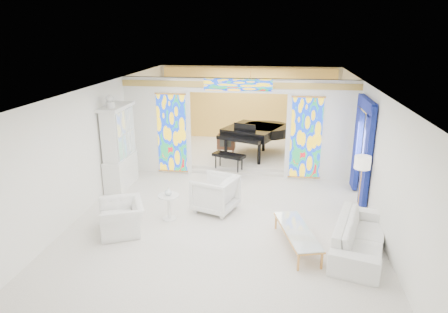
# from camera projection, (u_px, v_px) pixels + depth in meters

# --- Properties ---
(floor) EXTENTS (12.00, 12.00, 0.00)m
(floor) POSITION_uv_depth(u_px,v_px,m) (229.00, 201.00, 10.62)
(floor) COLOR white
(floor) RESTS_ON ground
(ceiling) EXTENTS (7.00, 12.00, 0.02)m
(ceiling) POSITION_uv_depth(u_px,v_px,m) (230.00, 88.00, 9.71)
(ceiling) COLOR white
(ceiling) RESTS_ON wall_back
(wall_back) EXTENTS (7.00, 0.02, 3.00)m
(wall_back) POSITION_uv_depth(u_px,v_px,m) (249.00, 105.00, 15.83)
(wall_back) COLOR white
(wall_back) RESTS_ON floor
(wall_front) EXTENTS (7.00, 0.02, 3.00)m
(wall_front) POSITION_uv_depth(u_px,v_px,m) (163.00, 294.00, 4.50)
(wall_front) COLOR white
(wall_front) RESTS_ON floor
(wall_left) EXTENTS (0.02, 12.00, 3.00)m
(wall_left) POSITION_uv_depth(u_px,v_px,m) (99.00, 142.00, 10.63)
(wall_left) COLOR white
(wall_left) RESTS_ON floor
(wall_right) EXTENTS (0.02, 12.00, 3.00)m
(wall_right) POSITION_uv_depth(u_px,v_px,m) (372.00, 152.00, 9.70)
(wall_right) COLOR white
(wall_right) RESTS_ON floor
(partition_wall) EXTENTS (7.00, 0.22, 3.00)m
(partition_wall) POSITION_uv_depth(u_px,v_px,m) (238.00, 123.00, 12.00)
(partition_wall) COLOR white
(partition_wall) RESTS_ON floor
(stained_glass_left) EXTENTS (0.90, 0.04, 2.40)m
(stained_glass_left) POSITION_uv_depth(u_px,v_px,m) (172.00, 133.00, 12.28)
(stained_glass_left) COLOR gold
(stained_glass_left) RESTS_ON partition_wall
(stained_glass_right) EXTENTS (0.90, 0.04, 2.40)m
(stained_glass_right) POSITION_uv_depth(u_px,v_px,m) (306.00, 138.00, 11.74)
(stained_glass_right) COLOR gold
(stained_glass_right) RESTS_ON partition_wall
(stained_glass_transom) EXTENTS (2.00, 0.04, 0.34)m
(stained_glass_transom) POSITION_uv_depth(u_px,v_px,m) (238.00, 85.00, 11.55)
(stained_glass_transom) COLOR gold
(stained_glass_transom) RESTS_ON partition_wall
(alcove_platform) EXTENTS (6.80, 3.80, 0.18)m
(alcove_platform) POSITION_uv_depth(u_px,v_px,m) (244.00, 153.00, 14.46)
(alcove_platform) COLOR white
(alcove_platform) RESTS_ON floor
(gold_curtain_back) EXTENTS (6.70, 0.10, 2.90)m
(gold_curtain_back) POSITION_uv_depth(u_px,v_px,m) (248.00, 105.00, 15.71)
(gold_curtain_back) COLOR #ECB252
(gold_curtain_back) RESTS_ON wall_back
(chandelier) EXTENTS (0.48, 0.48, 0.30)m
(chandelier) POSITION_uv_depth(u_px,v_px,m) (250.00, 85.00, 13.59)
(chandelier) COLOR #D4944A
(chandelier) RESTS_ON ceiling
(blue_drapes) EXTENTS (0.14, 1.85, 2.65)m
(blue_drapes) POSITION_uv_depth(u_px,v_px,m) (363.00, 142.00, 10.35)
(blue_drapes) COLOR navy
(blue_drapes) RESTS_ON wall_right
(china_cabinet) EXTENTS (0.56, 1.46, 2.72)m
(china_cabinet) POSITION_uv_depth(u_px,v_px,m) (119.00, 148.00, 11.25)
(china_cabinet) COLOR white
(china_cabinet) RESTS_ON floor
(armchair_left) EXTENTS (1.30, 1.37, 0.70)m
(armchair_left) POSITION_uv_depth(u_px,v_px,m) (122.00, 217.00, 8.91)
(armchair_left) COLOR white
(armchair_left) RESTS_ON floor
(armchair_right) EXTENTS (1.24, 1.23, 0.90)m
(armchair_right) POSITION_uv_depth(u_px,v_px,m) (215.00, 193.00, 9.95)
(armchair_right) COLOR white
(armchair_right) RESTS_ON floor
(sofa) EXTENTS (1.52, 2.52, 0.69)m
(sofa) POSITION_uv_depth(u_px,v_px,m) (360.00, 236.00, 8.10)
(sofa) COLOR white
(sofa) RESTS_ON floor
(side_table) EXTENTS (0.58, 0.58, 0.62)m
(side_table) POSITION_uv_depth(u_px,v_px,m) (169.00, 203.00, 9.48)
(side_table) COLOR white
(side_table) RESTS_ON floor
(vase) EXTENTS (0.21, 0.21, 0.18)m
(vase) POSITION_uv_depth(u_px,v_px,m) (168.00, 191.00, 9.38)
(vase) COLOR silver
(vase) RESTS_ON side_table
(coffee_table) EXTENTS (1.01, 1.88, 0.40)m
(coffee_table) POSITION_uv_depth(u_px,v_px,m) (297.00, 231.00, 8.26)
(coffee_table) COLOR white
(coffee_table) RESTS_ON floor
(floor_lamp) EXTENTS (0.49, 0.49, 1.53)m
(floor_lamp) POSITION_uv_depth(u_px,v_px,m) (362.00, 165.00, 9.36)
(floor_lamp) COLOR #D4944A
(floor_lamp) RESTS_ON floor
(grand_piano) EXTENTS (2.68, 3.22, 1.24)m
(grand_piano) POSITION_uv_depth(u_px,v_px,m) (258.00, 132.00, 13.65)
(grand_piano) COLOR black
(grand_piano) RESTS_ON alcove_platform
(tv_console) EXTENTS (0.61, 0.42, 0.71)m
(tv_console) POSITION_uv_depth(u_px,v_px,m) (226.00, 142.00, 13.83)
(tv_console) COLOR brown
(tv_console) RESTS_ON alcove_platform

